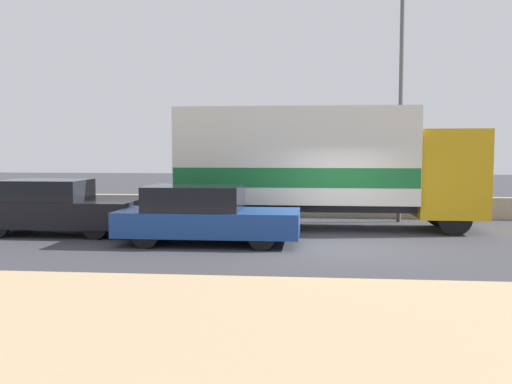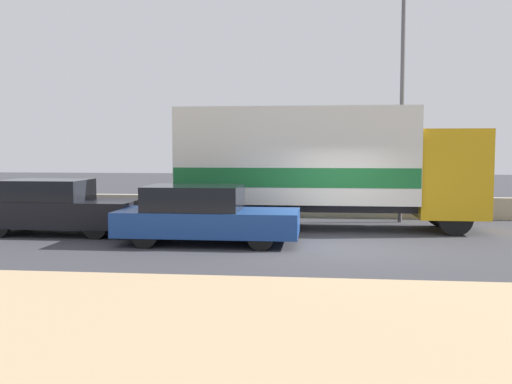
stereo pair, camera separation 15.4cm
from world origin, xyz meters
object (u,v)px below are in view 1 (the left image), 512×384
car_hatchback (204,215)px  box_truck (319,164)px  street_lamp (401,78)px  car_sedan_second (55,207)px

car_hatchback → box_truck: bearing=46.3°
street_lamp → box_truck: (-2.61, -1.83, -2.69)m
car_hatchback → street_lamp: bearing=41.4°
street_lamp → car_sedan_second: (-9.95, -3.71, -3.88)m
street_lamp → car_sedan_second: 11.31m
car_hatchback → car_sedan_second: bearing=165.5°
car_sedan_second → box_truck: bearing=14.4°
car_hatchback → car_sedan_second: (-4.45, 1.15, 0.03)m
street_lamp → box_truck: bearing=-144.9°
street_lamp → car_hatchback: street_lamp is taller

